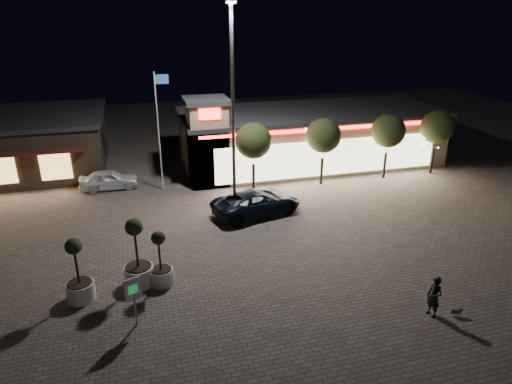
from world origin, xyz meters
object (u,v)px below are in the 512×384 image
object	(u,v)px
white_sedan	(109,180)
planter_left	(79,281)
pickup_truck	(257,202)
planter_mid	(161,268)
pedestrian	(434,297)
valet_sign	(133,293)

from	to	relation	value
white_sedan	planter_left	distance (m)	13.28
pickup_truck	planter_left	xyz separation A→B (m)	(-9.66, -6.53, 0.14)
pickup_truck	planter_left	bearing A→B (deg)	109.91
pickup_truck	planter_mid	distance (m)	8.79
pedestrian	planter_left	bearing A→B (deg)	-121.24
planter_left	valet_sign	xyz separation A→B (m)	(2.26, -2.41, 0.59)
pickup_truck	planter_left	distance (m)	11.66
white_sedan	valet_sign	bearing A→B (deg)	-174.04
pedestrian	planter_left	distance (m)	14.81
pedestrian	planter_left	world-z (taller)	planter_left
pedestrian	valet_sign	world-z (taller)	valet_sign
pickup_truck	white_sedan	world-z (taller)	pickup_truck
pedestrian	white_sedan	bearing A→B (deg)	-155.96
white_sedan	planter_mid	xyz separation A→B (m)	(2.59, -12.93, 0.14)
pickup_truck	planter_left	size ratio (longest dim) A/B	1.87
pickup_truck	pedestrian	size ratio (longest dim) A/B	3.07
pickup_truck	planter_mid	xyz separation A→B (m)	(-6.21, -6.22, 0.06)
pickup_truck	pedestrian	world-z (taller)	pedestrian
planter_left	pickup_truck	bearing A→B (deg)	34.08
white_sedan	pedestrian	size ratio (longest dim) A/B	2.23
planter_left	valet_sign	bearing A→B (deg)	-46.85
pedestrian	valet_sign	xyz separation A→B (m)	(-11.70, 2.55, 0.60)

